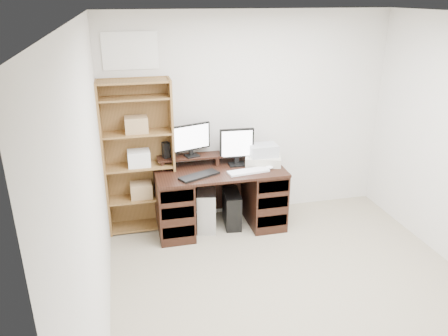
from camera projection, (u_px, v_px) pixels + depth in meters
name	position (u px, v px, depth m)	size (l,w,h in m)	color
room	(319.00, 181.00, 3.51)	(3.54, 4.04, 2.54)	tan
desk	(220.00, 197.00, 5.21)	(1.50, 0.70, 0.75)	black
riser_shelf	(216.00, 156.00, 5.23)	(1.40, 0.22, 0.12)	black
monitor_wide	(191.00, 138.00, 5.08)	(0.47, 0.19, 0.39)	black
monitor_small	(237.00, 145.00, 5.14)	(0.41, 0.16, 0.44)	black
speaker	(166.00, 150.00, 5.07)	(0.08, 0.08, 0.19)	black
keyboard_black	(199.00, 176.00, 4.87)	(0.47, 0.16, 0.03)	black
keyboard_white	(248.00, 171.00, 4.99)	(0.48, 0.14, 0.02)	white
mouse	(269.00, 168.00, 5.08)	(0.10, 0.07, 0.04)	white
printer	(263.00, 160.00, 5.23)	(0.42, 0.31, 0.10)	beige
basket	(263.00, 150.00, 5.18)	(0.32, 0.23, 0.14)	#A7ACB3
tower_silver	(207.00, 207.00, 5.28)	(0.22, 0.49, 0.49)	#B7B9BF
tower_black	(232.00, 209.00, 5.32)	(0.23, 0.45, 0.43)	black
bookshelf	(139.00, 156.00, 5.01)	(0.80, 0.30, 1.80)	olive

